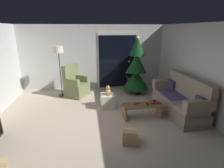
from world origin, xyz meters
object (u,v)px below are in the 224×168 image
at_px(remote_black, 147,104).
at_px(cell_phone, 154,101).
at_px(floor_lamp, 59,54).
at_px(remote_graphite, 137,104).
at_px(teddy_bear_honey, 108,91).
at_px(cardboard_box_taped_mid_floor, 131,136).
at_px(ottoman, 108,101).
at_px(book_stack, 154,102).
at_px(christmas_tree, 136,69).
at_px(armchair, 76,85).
at_px(couch, 180,100).
at_px(coffee_table, 143,109).

height_order(remote_black, cell_phone, cell_phone).
bearing_deg(floor_lamp, remote_graphite, -41.61).
distance_m(teddy_bear_honey, cardboard_box_taped_mid_floor, 1.87).
distance_m(remote_black, ottoman, 1.29).
bearing_deg(remote_black, floor_lamp, 148.48).
distance_m(book_stack, floor_lamp, 3.54).
distance_m(christmas_tree, teddy_bear_honey, 1.65).
relative_size(armchair, ottoman, 2.57).
bearing_deg(armchair, cardboard_box_taped_mid_floor, -66.54).
height_order(floor_lamp, cardboard_box_taped_mid_floor, floor_lamp).
bearing_deg(couch, remote_black, -171.97).
relative_size(floor_lamp, cardboard_box_taped_mid_floor, 4.41).
bearing_deg(cell_phone, book_stack, 37.65).
relative_size(couch, cardboard_box_taped_mid_floor, 4.86).
distance_m(remote_black, christmas_tree, 1.99).
distance_m(coffee_table, remote_graphite, 0.22).
bearing_deg(teddy_bear_honey, coffee_table, -43.14).
bearing_deg(coffee_table, christmas_tree, 80.05).
height_order(remote_black, christmas_tree, christmas_tree).
height_order(cell_phone, teddy_bear_honey, teddy_bear_honey).
bearing_deg(couch, cell_phone, -174.92).
xyz_separation_m(armchair, ottoman, (1.03, -1.15, -0.19)).
relative_size(christmas_tree, floor_lamp, 1.21).
bearing_deg(book_stack, cardboard_box_taped_mid_floor, -131.24).
bearing_deg(couch, remote_graphite, -176.63).
relative_size(couch, christmas_tree, 0.91).
height_order(coffee_table, christmas_tree, christmas_tree).
bearing_deg(cell_phone, couch, 29.64).
distance_m(christmas_tree, floor_lamp, 2.78).
bearing_deg(armchair, remote_black, -44.73).
height_order(remote_graphite, christmas_tree, christmas_tree).
xyz_separation_m(couch, coffee_table, (-1.15, -0.12, -0.14)).
bearing_deg(book_stack, coffee_table, -172.14).
height_order(remote_graphite, cardboard_box_taped_mid_floor, remote_graphite).
bearing_deg(christmas_tree, ottoman, -137.78).
bearing_deg(coffee_table, teddy_bear_honey, 136.86).
relative_size(remote_graphite, floor_lamp, 0.09).
bearing_deg(remote_black, remote_graphite, 173.89).
distance_m(remote_graphite, christmas_tree, 1.97).
distance_m(coffee_table, cell_phone, 0.39).
relative_size(remote_graphite, cell_phone, 1.08).
distance_m(remote_graphite, ottoman, 1.05).
bearing_deg(remote_graphite, christmas_tree, -37.10).
distance_m(remote_graphite, book_stack, 0.50).
relative_size(cell_phone, teddy_bear_honey, 0.50).
height_order(floor_lamp, teddy_bear_honey, floor_lamp).
xyz_separation_m(armchair, floor_lamp, (-0.51, 0.07, 1.10)).
distance_m(armchair, floor_lamp, 1.22).
bearing_deg(christmas_tree, armchair, 177.96).
relative_size(remote_black, cardboard_box_taped_mid_floor, 0.39).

